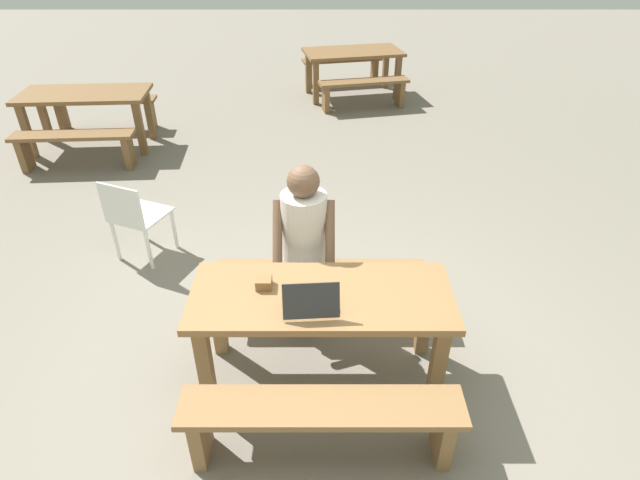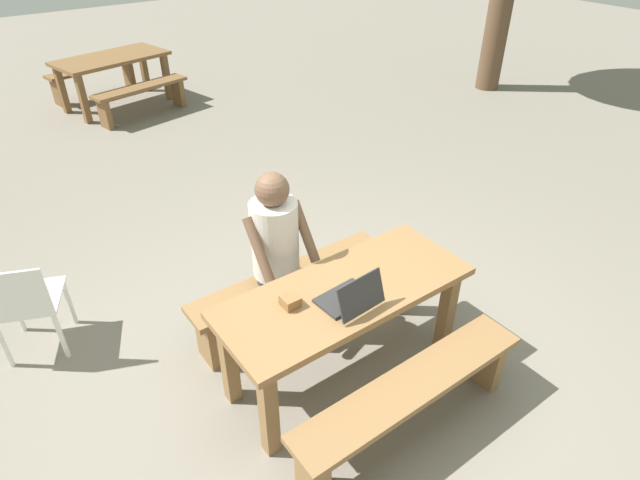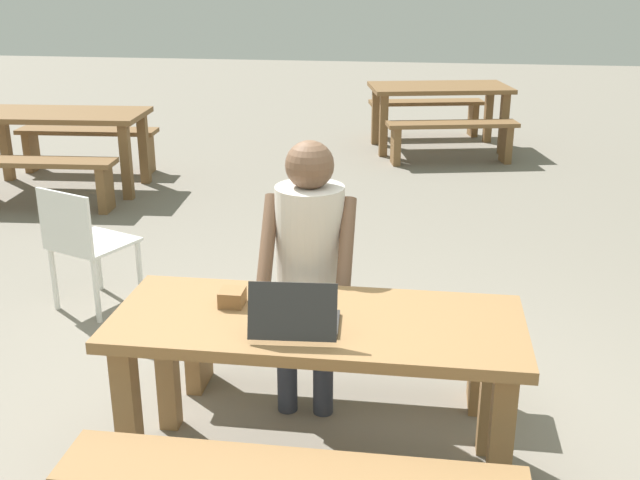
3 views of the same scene
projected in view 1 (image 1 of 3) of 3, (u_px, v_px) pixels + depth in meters
ground_plane at (323, 374)px, 3.75m from camera, size 30.00×30.00×0.00m
picnic_table_front at (323, 309)px, 3.41m from camera, size 1.70×0.69×0.75m
bench_near at (323, 418)px, 3.02m from camera, size 1.65×0.30×0.46m
bench_far at (323, 282)px, 4.10m from camera, size 1.65×0.30×0.46m
laptop at (312, 300)px, 3.19m from camera, size 0.36×0.32×0.23m
small_pouch at (266, 282)px, 3.38m from camera, size 0.10×0.11×0.07m
person_seated at (306, 235)px, 3.83m from camera, size 0.45×0.43×1.34m
plastic_chair at (137, 216)px, 4.74m from camera, size 0.58×0.58×0.82m
picnic_table_mid at (355, 58)px, 8.76m from camera, size 1.75×1.16×0.76m
bench_mid_south at (366, 88)px, 8.34m from camera, size 1.48×0.60×0.46m
bench_mid_north at (344, 65)px, 9.50m from camera, size 1.48×0.60×0.46m
picnic_table_rear at (88, 102)px, 6.86m from camera, size 1.69×0.88×0.77m
bench_rear_south at (77, 143)px, 6.46m from camera, size 1.49×0.39×0.47m
bench_rear_north at (108, 107)px, 7.58m from camera, size 1.49×0.39×0.47m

